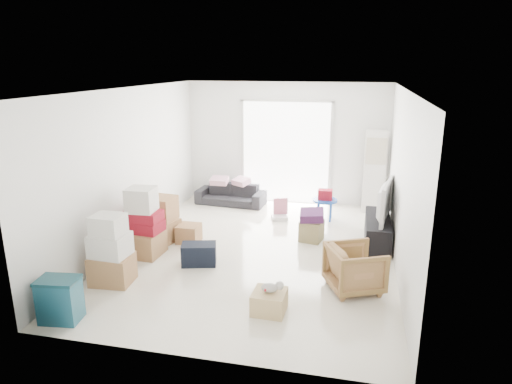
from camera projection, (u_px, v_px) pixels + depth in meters
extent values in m
cube|color=silver|center=(257.00, 258.00, 7.80)|extent=(4.50, 6.00, 0.24)
cube|color=white|center=(257.00, 81.00, 7.00)|extent=(4.50, 6.00, 0.24)
cube|color=white|center=(287.00, 143.00, 10.33)|extent=(4.50, 0.24, 2.70)
cube|color=white|center=(188.00, 247.00, 4.47)|extent=(4.50, 0.24, 2.70)
cube|color=white|center=(124.00, 167.00, 7.90)|extent=(0.24, 6.00, 2.70)
cube|color=white|center=(410.00, 182.00, 6.90)|extent=(0.24, 6.00, 2.70)
cube|color=white|center=(286.00, 152.00, 10.25)|extent=(2.00, 0.01, 2.30)
cube|color=silver|center=(243.00, 151.00, 10.45)|extent=(0.06, 0.04, 2.30)
cube|color=silver|center=(331.00, 154.00, 10.03)|extent=(0.06, 0.04, 2.30)
cube|color=silver|center=(287.00, 100.00, 9.93)|extent=(2.10, 0.04, 0.06)
cube|color=white|center=(374.00, 172.00, 9.60)|extent=(0.45, 0.30, 1.75)
cube|color=black|center=(377.00, 231.00, 8.05)|extent=(0.42, 1.40, 0.47)
imported|color=black|center=(379.00, 214.00, 7.97)|extent=(0.86, 1.26, 0.15)
imported|color=#29292E|center=(231.00, 191.00, 10.27)|extent=(1.58, 0.58, 0.60)
cube|color=#D299AA|center=(219.00, 175.00, 10.21)|extent=(0.36, 0.29, 0.11)
cube|color=#D299AA|center=(241.00, 176.00, 10.15)|extent=(0.42, 0.40, 0.11)
imported|color=#A8724A|center=(355.00, 266.00, 6.35)|extent=(0.88, 0.91, 0.72)
cube|color=#194E62|center=(61.00, 311.00, 5.65)|extent=(0.51, 0.38, 0.26)
cube|color=#194E62|center=(59.00, 292.00, 5.57)|extent=(0.51, 0.38, 0.26)
cube|color=#0C333D|center=(57.00, 280.00, 5.53)|extent=(0.53, 0.40, 0.04)
cube|color=#A4744A|center=(112.00, 269.00, 6.60)|extent=(0.60, 0.51, 0.42)
cube|color=white|center=(110.00, 245.00, 6.50)|extent=(0.54, 0.45, 0.33)
cube|color=white|center=(108.00, 225.00, 6.42)|extent=(0.44, 0.39, 0.28)
cube|color=#A4744A|center=(144.00, 243.00, 7.58)|extent=(0.59, 0.59, 0.41)
cube|color=#A71428|center=(143.00, 226.00, 7.50)|extent=(0.66, 0.47, 0.19)
cube|color=#A71428|center=(143.00, 216.00, 7.45)|extent=(0.62, 0.42, 0.16)
cube|color=white|center=(141.00, 200.00, 7.37)|extent=(0.45, 0.43, 0.39)
cube|color=#A4744A|center=(162.00, 230.00, 8.19)|extent=(0.65, 0.58, 0.39)
cube|color=#A4744A|center=(161.00, 208.00, 8.08)|extent=(0.52, 0.52, 0.42)
cube|color=#A4744A|center=(189.00, 233.00, 8.13)|extent=(0.39, 0.39, 0.32)
cube|color=black|center=(199.00, 254.00, 7.22)|extent=(0.60, 0.45, 0.34)
cube|color=olive|center=(311.00, 231.00, 8.19)|extent=(0.44, 0.44, 0.37)
cube|color=#4A2153|center=(312.00, 217.00, 8.12)|extent=(0.44, 0.44, 0.14)
cylinder|color=#1744A9|center=(325.00, 200.00, 9.22)|extent=(0.50, 0.50, 0.04)
cylinder|color=#1744A9|center=(331.00, 209.00, 9.37)|extent=(0.04, 0.04, 0.39)
cylinder|color=#1744A9|center=(319.00, 208.00, 9.43)|extent=(0.04, 0.04, 0.39)
cylinder|color=#1744A9|center=(318.00, 212.00, 9.19)|extent=(0.04, 0.04, 0.39)
cylinder|color=#1744A9|center=(330.00, 213.00, 9.14)|extent=(0.04, 0.04, 0.39)
cube|color=#A71428|center=(325.00, 194.00, 9.19)|extent=(0.28, 0.22, 0.20)
cube|color=silver|center=(279.00, 218.00, 9.33)|extent=(0.39, 0.36, 0.08)
cube|color=#C1627D|center=(281.00, 206.00, 9.38)|extent=(0.29, 0.13, 0.34)
cube|color=tan|center=(269.00, 302.00, 5.84)|extent=(0.43, 0.43, 0.28)
ellipsoid|color=#B2ADA8|center=(269.00, 288.00, 5.79)|extent=(0.22, 0.15, 0.12)
cube|color=red|center=(269.00, 287.00, 5.79)|extent=(0.18, 0.16, 0.03)
sphere|color=#B2ADA8|center=(280.00, 285.00, 5.78)|extent=(0.11, 0.11, 0.11)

